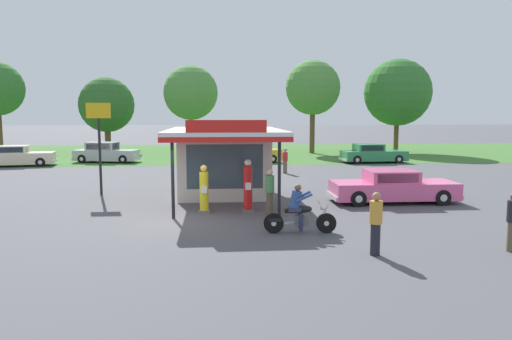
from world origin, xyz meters
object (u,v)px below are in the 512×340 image
object	(u,v)px
bystander_leaning_by_kiosk	(376,222)
parked_car_second_row_spare	(248,154)
gas_pump_nearside	(204,191)
parked_car_back_row_centre_left	(373,154)
roadside_pole_sign	(99,132)
motorcycle_with_rider	(299,213)
parked_car_back_row_left	(15,157)
bystander_admiring_sedan	(285,160)
bystander_chatting_near_pumps	(270,191)
gas_pump_offside	(248,188)
featured_classic_sedan	(393,187)
parked_car_back_row_far_right	(106,153)

from	to	relation	value
bystander_leaning_by_kiosk	parked_car_second_row_spare	bearing A→B (deg)	94.18
gas_pump_nearside	parked_car_back_row_centre_left	world-z (taller)	gas_pump_nearside
gas_pump_nearside	roadside_pole_sign	xyz separation A→B (m)	(-4.91, 4.38, 2.12)
motorcycle_with_rider	parked_car_back_row_left	size ratio (longest dim) A/B	0.41
parked_car_back_row_left	bystander_admiring_sedan	distance (m)	19.88
bystander_chatting_near_pumps	parked_car_back_row_centre_left	bearing A→B (deg)	61.31
parked_car_back_row_centre_left	bystander_leaning_by_kiosk	size ratio (longest dim) A/B	3.04
gas_pump_offside	bystander_admiring_sedan	distance (m)	12.26
featured_classic_sedan	parked_car_back_row_centre_left	distance (m)	17.01
motorcycle_with_rider	bystander_admiring_sedan	xyz separation A→B (m)	(1.79, 15.29, 0.18)
featured_classic_sedan	parked_car_back_row_centre_left	xyz separation A→B (m)	(4.61, 16.37, 0.04)
gas_pump_nearside	motorcycle_with_rider	world-z (taller)	gas_pump_nearside
gas_pump_nearside	roadside_pole_sign	bearing A→B (deg)	138.26
bystander_leaning_by_kiosk	bystander_chatting_near_pumps	distance (m)	5.69
featured_classic_sedan	roadside_pole_sign	size ratio (longest dim) A/B	1.28
parked_car_back_row_centre_left	bystander_admiring_sedan	size ratio (longest dim) A/B	3.32
gas_pump_offside	bystander_admiring_sedan	bearing A→B (deg)	74.95
motorcycle_with_rider	parked_car_back_row_centre_left	bearing A→B (deg)	65.82
parked_car_back_row_left	parked_car_back_row_centre_left	distance (m)	26.81
bystander_chatting_near_pumps	gas_pump_nearside	bearing A→B (deg)	162.46
gas_pump_nearside	parked_car_second_row_spare	xyz separation A→B (m)	(2.93, 18.51, -0.14)
gas_pump_nearside	parked_car_back_row_far_right	bearing A→B (deg)	112.34
parked_car_second_row_spare	motorcycle_with_rider	bearing A→B (deg)	-89.58
gas_pump_offside	bystander_leaning_by_kiosk	xyz separation A→B (m)	(3.02, -6.00, -0.03)
parked_car_back_row_far_right	bystander_admiring_sedan	size ratio (longest dim) A/B	3.33
gas_pump_offside	motorcycle_with_rider	world-z (taller)	gas_pump_offside
gas_pump_offside	bystander_leaning_by_kiosk	bearing A→B (deg)	-63.27
gas_pump_nearside	bystander_admiring_sedan	distance (m)	12.80
motorcycle_with_rider	parked_car_back_row_centre_left	world-z (taller)	motorcycle_with_rider
parked_car_back_row_far_right	bystander_chatting_near_pumps	bearing A→B (deg)	-62.80
motorcycle_with_rider	roadside_pole_sign	world-z (taller)	roadside_pole_sign
gas_pump_nearside	bystander_leaning_by_kiosk	size ratio (longest dim) A/B	1.08
gas_pump_offside	bystander_leaning_by_kiosk	size ratio (longest dim) A/B	1.19
gas_pump_nearside	parked_car_back_row_centre_left	bearing A→B (deg)	54.69
parked_car_back_row_centre_left	parked_car_back_row_left	bearing A→B (deg)	-179.49
bystander_leaning_by_kiosk	parked_car_back_row_centre_left	bearing A→B (deg)	71.59
parked_car_second_row_spare	featured_classic_sedan	bearing A→B (deg)	-73.21
bystander_chatting_near_pumps	roadside_pole_sign	distance (m)	9.22
parked_car_second_row_spare	bystander_chatting_near_pumps	distance (m)	19.30
parked_car_back_row_centre_left	bystander_chatting_near_pumps	bearing A→B (deg)	-118.69
parked_car_second_row_spare	roadside_pole_sign	distance (m)	16.32
parked_car_second_row_spare	parked_car_back_row_far_right	size ratio (longest dim) A/B	1.04
featured_classic_sedan	bystander_leaning_by_kiosk	size ratio (longest dim) A/B	3.20
motorcycle_with_rider	parked_car_back_row_centre_left	xyz separation A→B (m)	(9.58, 21.34, 0.02)
featured_classic_sedan	parked_car_back_row_far_right	world-z (taller)	parked_car_back_row_far_right
gas_pump_nearside	motorcycle_with_rider	size ratio (longest dim) A/B	0.80
parked_car_back_row_far_right	bystander_leaning_by_kiosk	distance (m)	28.99
gas_pump_offside	featured_classic_sedan	bearing A→B (deg)	13.35
featured_classic_sedan	bystander_leaning_by_kiosk	world-z (taller)	bystander_leaning_by_kiosk
parked_car_back_row_far_right	roadside_pole_sign	world-z (taller)	roadside_pole_sign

